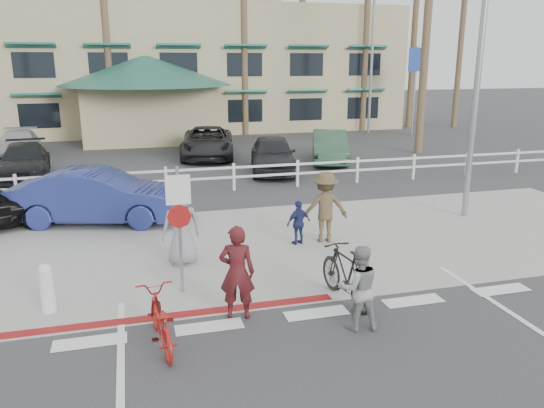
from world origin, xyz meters
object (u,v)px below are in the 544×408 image
object	(u,v)px
car_white_sedan	(98,196)
bike_red	(160,320)
bike_black	(346,274)
sign_post	(179,224)

from	to	relation	value
car_white_sedan	bike_red	bearing A→B (deg)	-155.90
bike_red	bike_black	distance (m)	3.65
bike_black	car_white_sedan	size ratio (longest dim) A/B	0.39
bike_black	car_white_sedan	distance (m)	8.25
sign_post	car_white_sedan	world-z (taller)	sign_post
bike_black	car_white_sedan	world-z (taller)	car_white_sedan
sign_post	bike_black	distance (m)	3.38
bike_red	car_white_sedan	bearing A→B (deg)	-86.58
sign_post	bike_red	xyz separation A→B (m)	(-0.55, -2.00, -0.99)
sign_post	car_white_sedan	bearing A→B (deg)	108.40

